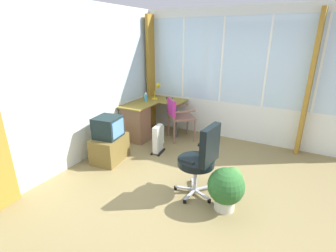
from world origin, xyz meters
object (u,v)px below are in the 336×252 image
object	(u,v)px
desk_lamp	(158,88)
space_heater	(158,139)
tv_remote	(169,98)
wooden_armchair	(176,113)
tv_on_stand	(109,141)
potted_plant	(227,186)
desk	(138,121)
spray_bottle	(146,97)
office_chair	(202,156)

from	to	relation	value
desk_lamp	space_heater	bearing A→B (deg)	-149.67
tv_remote	wooden_armchair	world-z (taller)	wooden_armchair
tv_on_stand	potted_plant	xyz separation A→B (m)	(-0.32, -2.17, -0.03)
desk	potted_plant	world-z (taller)	desk
desk	tv_remote	world-z (taller)	tv_remote
desk_lamp	wooden_armchair	xyz separation A→B (m)	(-0.33, -0.62, -0.39)
desk_lamp	spray_bottle	bearing A→B (deg)	161.97
tv_on_stand	space_heater	xyz separation A→B (m)	(0.68, -0.59, -0.09)
wooden_armchair	space_heater	bearing A→B (deg)	178.91
office_chair	tv_on_stand	world-z (taller)	office_chair
desk	tv_remote	size ratio (longest dim) A/B	8.53
desk	wooden_armchair	bearing A→B (deg)	-62.71
desk	desk_lamp	distance (m)	0.91
office_chair	desk	bearing A→B (deg)	56.88
desk	tv_on_stand	size ratio (longest dim) A/B	1.59
spray_bottle	potted_plant	bearing A→B (deg)	-126.49
desk_lamp	office_chair	bearing A→B (deg)	-136.94
office_chair	space_heater	size ratio (longest dim) A/B	1.93
tv_remote	spray_bottle	distance (m)	0.58
desk	desk_lamp	xyz separation A→B (m)	(0.70, -0.08, 0.57)
tv_on_stand	desk_lamp	bearing A→B (deg)	0.63
desk_lamp	potted_plant	bearing A→B (deg)	-133.01
desk_lamp	tv_on_stand	bearing A→B (deg)	-179.37
desk	desk_lamp	world-z (taller)	desk_lamp
tv_on_stand	wooden_armchair	bearing A→B (deg)	-23.46
spray_bottle	wooden_armchair	distance (m)	0.78
tv_remote	tv_on_stand	world-z (taller)	tv_on_stand
tv_on_stand	space_heater	distance (m)	0.91
desk	wooden_armchair	world-z (taller)	wooden_armchair
tv_remote	wooden_armchair	distance (m)	0.63
space_heater	tv_remote	bearing A→B (deg)	18.64
potted_plant	office_chair	bearing A→B (deg)	73.14
desk_lamp	tv_on_stand	distance (m)	1.83
wooden_armchair	office_chair	xyz separation A→B (m)	(-1.59, -1.18, 0.01)
office_chair	space_heater	bearing A→B (deg)	53.35
space_heater	desk_lamp	bearing A→B (deg)	30.33
office_chair	space_heater	xyz separation A→B (m)	(0.89, 1.19, -0.32)
desk	tv_on_stand	world-z (taller)	tv_on_stand
wooden_armchair	space_heater	world-z (taller)	wooden_armchair
desk	potted_plant	size ratio (longest dim) A/B	2.25
office_chair	spray_bottle	bearing A→B (deg)	50.33
spray_bottle	tv_on_stand	size ratio (longest dim) A/B	0.27
desk	office_chair	distance (m)	2.26
office_chair	potted_plant	size ratio (longest dim) A/B	1.82
desk	space_heater	size ratio (longest dim) A/B	2.39
spray_bottle	space_heater	xyz separation A→B (m)	(-0.70, -0.72, -0.58)
tv_remote	space_heater	size ratio (longest dim) A/B	0.28
desk	space_heater	world-z (taller)	desk
spray_bottle	tv_remote	bearing A→B (deg)	-35.13
desk_lamp	potted_plant	xyz separation A→B (m)	(-2.04, -2.19, -0.65)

